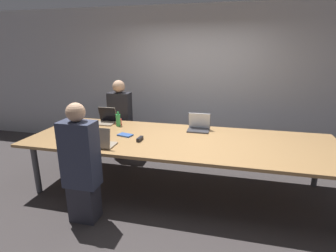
% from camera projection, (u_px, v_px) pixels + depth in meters
% --- Properties ---
extents(ground_plane, '(24.00, 24.00, 0.00)m').
position_uv_depth(ground_plane, '(179.00, 188.00, 3.89)').
color(ground_plane, '#383333').
extents(curtain_wall, '(12.00, 0.06, 2.80)m').
position_uv_depth(curtain_wall, '(198.00, 80.00, 5.18)').
color(curtain_wall, '#ADADB2').
rests_on(curtain_wall, ground_plane).
extents(conference_table, '(4.28, 1.48, 0.78)m').
position_uv_depth(conference_table, '(180.00, 142.00, 3.68)').
color(conference_table, '#9E7547').
rests_on(conference_table, ground_plane).
extents(laptop_far_left, '(0.31, 0.27, 0.27)m').
position_uv_depth(laptop_far_left, '(106.00, 119.00, 4.44)').
color(laptop_far_left, gray).
rests_on(laptop_far_left, conference_table).
extents(person_far_left, '(0.40, 0.24, 1.45)m').
position_uv_depth(person_far_left, '(120.00, 120.00, 4.90)').
color(person_far_left, '#2D2D38').
rests_on(person_far_left, ground_plane).
extents(cup_far_left, '(0.09, 0.09, 0.10)m').
position_uv_depth(cup_far_left, '(119.00, 122.00, 4.36)').
color(cup_far_left, red).
rests_on(cup_far_left, conference_table).
extents(bottle_far_left, '(0.07, 0.07, 0.24)m').
position_uv_depth(bottle_far_left, '(118.00, 120.00, 4.27)').
color(bottle_far_left, green).
rests_on(bottle_far_left, conference_table).
extents(laptop_near_left, '(0.35, 0.27, 0.27)m').
position_uv_depth(laptop_near_left, '(100.00, 141.00, 3.35)').
color(laptop_near_left, gray).
rests_on(laptop_near_left, conference_table).
extents(person_near_left, '(0.40, 0.24, 1.44)m').
position_uv_depth(person_near_left, '(81.00, 166.00, 3.01)').
color(person_near_left, '#2D2D38').
rests_on(person_near_left, ground_plane).
extents(laptop_far_center, '(0.34, 0.26, 0.27)m').
position_uv_depth(laptop_far_center, '(199.00, 125.00, 4.06)').
color(laptop_far_center, '#333338').
rests_on(laptop_far_center, conference_table).
extents(stapler, '(0.05, 0.15, 0.05)m').
position_uv_depth(stapler, '(140.00, 139.00, 3.60)').
color(stapler, black).
rests_on(stapler, conference_table).
extents(notebook, '(0.23, 0.18, 0.02)m').
position_uv_depth(notebook, '(125.00, 135.00, 3.81)').
color(notebook, '#2D4C8C').
rests_on(notebook, conference_table).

